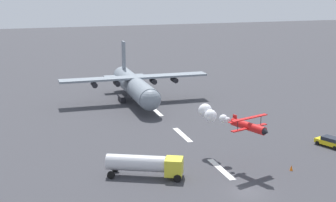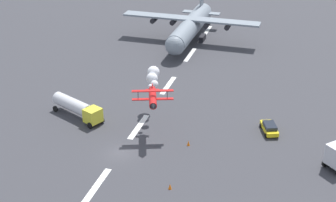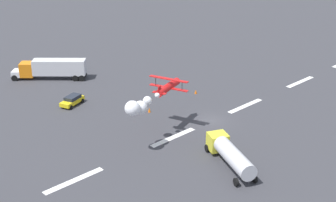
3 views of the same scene
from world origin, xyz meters
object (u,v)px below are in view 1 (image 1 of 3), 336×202
cargo_transport_plane (136,87)px  traffic_cone_far (291,168)px  fuel_tanker_truck (146,164)px  followme_car_yellow (330,141)px  stunt_biplane_red (222,118)px

cargo_transport_plane → traffic_cone_far: 44.43m
fuel_tanker_truck → followme_car_yellow: bearing=-83.0°
cargo_transport_plane → traffic_cone_far: cargo_transport_plane is taller
cargo_transport_plane → fuel_tanker_truck: cargo_transport_plane is taller
stunt_biplane_red → cargo_transport_plane: bearing=5.5°
stunt_biplane_red → traffic_cone_far: stunt_biplane_red is taller
stunt_biplane_red → fuel_tanker_truck: 12.94m
cargo_transport_plane → stunt_biplane_red: 36.80m
cargo_transport_plane → stunt_biplane_red: bearing=-174.5°
stunt_biplane_red → traffic_cone_far: bearing=-130.9°
followme_car_yellow → cargo_transport_plane: bearing=31.3°
fuel_tanker_truck → cargo_transport_plane: bearing=-11.8°
traffic_cone_far → stunt_biplane_red: bearing=49.1°
followme_car_yellow → traffic_cone_far: bearing=123.6°
followme_car_yellow → traffic_cone_far: size_ratio=6.37×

